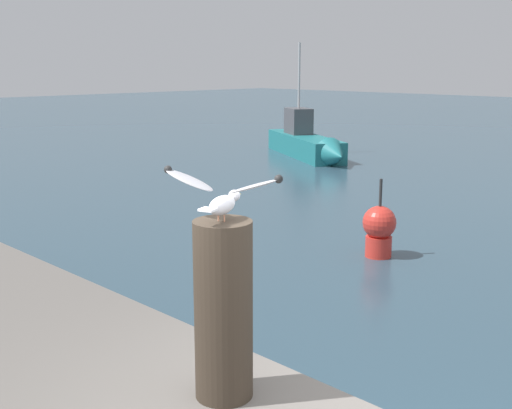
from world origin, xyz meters
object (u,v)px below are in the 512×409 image
at_px(channel_buoy, 379,229).
at_px(seagull, 222,195).
at_px(boat_teal, 308,144).
at_px(mooring_post, 223,310).

bearing_deg(channel_buoy, seagull, -62.23).
relative_size(boat_teal, channel_buoy, 4.14).
height_order(seagull, channel_buoy, seagull).
bearing_deg(seagull, mooring_post, -71.77).
distance_m(seagull, boat_teal, 19.24).
distance_m(boat_teal, channel_buoy, 11.84).
bearing_deg(boat_teal, mooring_post, -50.96).
height_order(mooring_post, channel_buoy, mooring_post).
bearing_deg(boat_teal, seagull, -50.96).
xyz_separation_m(seagull, boat_teal, (-12.05, 14.86, -2.02)).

